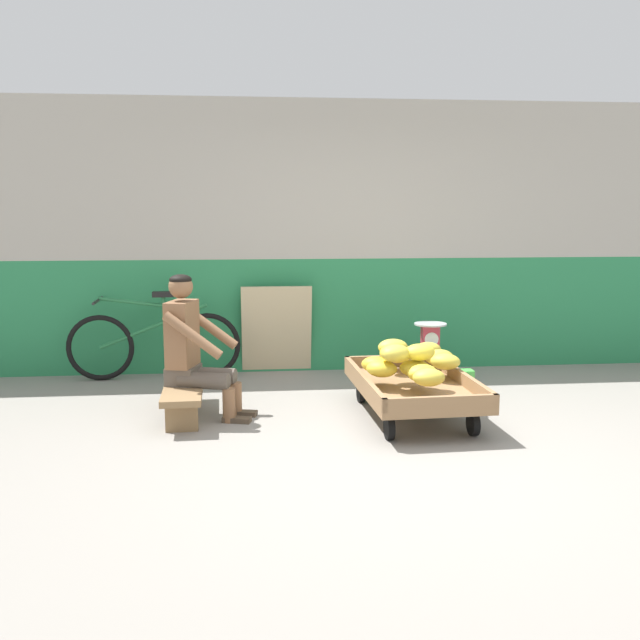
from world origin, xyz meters
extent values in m
plane|color=gray|center=(0.00, 0.00, 0.00)|extent=(80.00, 80.00, 0.00)
cube|color=#287F4C|center=(0.00, 2.79, 0.57)|extent=(16.00, 0.30, 1.14)
cube|color=#A8A399|center=(0.00, 2.79, 1.93)|extent=(16.00, 0.30, 1.56)
cube|color=#8E6B47|center=(0.27, 0.90, 0.23)|extent=(0.91, 1.48, 0.05)
cube|color=#8E6B47|center=(-0.13, 0.88, 0.31)|extent=(0.11, 1.44, 0.10)
cube|color=#8E6B47|center=(0.67, 0.92, 0.31)|extent=(0.11, 1.44, 0.10)
cube|color=#8E6B47|center=(0.24, 1.60, 0.31)|extent=(0.84, 0.08, 0.10)
cube|color=#8E6B47|center=(0.31, 0.20, 0.31)|extent=(0.84, 0.08, 0.10)
cylinder|color=black|center=(-0.07, 1.39, 0.09)|extent=(0.06, 0.18, 0.18)
cylinder|color=black|center=(0.56, 1.42, 0.09)|extent=(0.06, 0.18, 0.18)
cylinder|color=black|center=(-0.02, 0.38, 0.09)|extent=(0.06, 0.18, 0.18)
cylinder|color=black|center=(0.61, 0.41, 0.09)|extent=(0.06, 0.18, 0.18)
ellipsoid|color=gold|center=(0.54, 1.51, 0.42)|extent=(0.26, 0.21, 0.13)
ellipsoid|color=gold|center=(0.56, 1.18, 0.42)|extent=(0.26, 0.20, 0.13)
ellipsoid|color=gold|center=(0.56, 1.01, 0.42)|extent=(0.29, 0.25, 0.13)
ellipsoid|color=yellow|center=(0.28, 0.64, 0.42)|extent=(0.29, 0.25, 0.13)
ellipsoid|color=gold|center=(0.00, 0.81, 0.42)|extent=(0.29, 0.26, 0.13)
ellipsoid|color=gold|center=(-0.02, 0.95, 0.42)|extent=(0.30, 0.27, 0.13)
ellipsoid|color=yellow|center=(0.26, 0.80, 0.42)|extent=(0.27, 0.23, 0.13)
ellipsoid|color=yellow|center=(0.23, 1.47, 0.42)|extent=(0.27, 0.22, 0.13)
ellipsoid|color=gold|center=(0.29, 0.49, 0.42)|extent=(0.25, 0.19, 0.13)
ellipsoid|color=yellow|center=(0.24, 1.30, 0.42)|extent=(0.29, 0.25, 0.13)
ellipsoid|color=gold|center=(0.13, 1.00, 0.55)|extent=(0.26, 0.20, 0.13)
ellipsoid|color=gold|center=(0.09, 0.73, 0.56)|extent=(0.29, 0.27, 0.13)
ellipsoid|color=yellow|center=(0.28, 0.76, 0.56)|extent=(0.26, 0.21, 0.13)
ellipsoid|color=gold|center=(0.09, 0.78, 0.56)|extent=(0.29, 0.25, 0.13)
cube|color=olive|center=(-1.54, 1.12, 0.24)|extent=(0.34, 1.11, 0.05)
cube|color=olive|center=(-1.55, 1.51, 0.11)|extent=(0.24, 0.09, 0.22)
cube|color=olive|center=(-1.52, 0.74, 0.11)|extent=(0.24, 0.09, 0.22)
cylinder|color=brown|center=(-1.13, 1.10, 0.14)|extent=(0.10, 0.10, 0.27)
cube|color=#4C3D2D|center=(-1.07, 1.08, 0.02)|extent=(0.24, 0.15, 0.04)
cylinder|color=brown|center=(-1.32, 1.15, 0.32)|extent=(0.42, 0.23, 0.13)
cylinder|color=brown|center=(-1.18, 0.93, 0.14)|extent=(0.10, 0.10, 0.27)
cube|color=#4C3D2D|center=(-1.12, 0.91, 0.02)|extent=(0.24, 0.15, 0.04)
cylinder|color=brown|center=(-1.37, 0.98, 0.32)|extent=(0.42, 0.23, 0.13)
cube|color=brown|center=(-1.54, 1.12, 0.34)|extent=(0.29, 0.33, 0.14)
cube|color=brown|center=(-1.54, 1.12, 0.67)|extent=(0.26, 0.36, 0.52)
cylinder|color=brown|center=(-1.33, 1.27, 0.70)|extent=(0.47, 0.20, 0.36)
cylinder|color=brown|center=(-1.44, 0.89, 0.70)|extent=(0.47, 0.20, 0.36)
sphere|color=brown|center=(-1.54, 1.12, 1.05)|extent=(0.19, 0.19, 0.19)
ellipsoid|color=black|center=(-1.54, 1.12, 1.10)|extent=(0.17, 0.17, 0.09)
cube|color=#19847F|center=(0.66, 1.90, 0.15)|extent=(0.36, 0.28, 0.30)
cylinder|color=#28282D|center=(0.66, 1.90, 0.32)|extent=(0.20, 0.20, 0.03)
cube|color=#C6384C|center=(0.66, 1.90, 0.45)|extent=(0.16, 0.10, 0.24)
cylinder|color=white|center=(0.66, 1.85, 0.45)|extent=(0.13, 0.01, 0.13)
cylinder|color=#B2B5BA|center=(0.66, 1.90, 0.58)|extent=(0.30, 0.30, 0.01)
torus|color=black|center=(-2.44, 2.41, 0.32)|extent=(0.64, 0.06, 0.64)
torus|color=black|center=(-1.42, 2.43, 0.32)|extent=(0.64, 0.06, 0.64)
cylinder|color=#236B3D|center=(-1.93, 2.42, 0.52)|extent=(1.03, 0.06, 0.43)
cylinder|color=#236B3D|center=(-1.83, 2.42, 0.56)|extent=(0.04, 0.04, 0.48)
cylinder|color=#236B3D|center=(-2.14, 2.42, 0.76)|extent=(0.62, 0.05, 0.12)
cube|color=black|center=(-1.83, 2.42, 0.83)|extent=(0.20, 0.10, 0.05)
cylinder|color=black|center=(-2.44, 2.41, 0.78)|extent=(0.04, 0.48, 0.03)
cube|color=#C6B289|center=(-0.74, 2.57, 0.44)|extent=(0.70, 0.19, 0.89)
cube|color=green|center=(0.85, 1.48, 0.12)|extent=(0.18, 0.12, 0.24)
camera|label=1|loc=(-1.00, -4.47, 1.65)|focal=39.94mm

